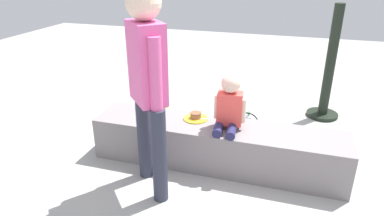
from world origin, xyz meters
name	(u,v)px	position (x,y,z in m)	size (l,w,h in m)	color
ground_plane	(216,163)	(0.00, 0.00, 0.00)	(12.00, 12.00, 0.00)	#9C9B98
concrete_ledge	(217,145)	(0.00, 0.00, 0.19)	(2.22, 0.46, 0.39)	gray
child_seated	(229,105)	(0.10, -0.02, 0.60)	(0.28, 0.32, 0.48)	#21214B
adult_standing	(148,76)	(-0.42, -0.48, 0.95)	(0.36, 0.37, 1.58)	#2A2D3D
cake_plate	(196,117)	(-0.22, 0.08, 0.41)	(0.22, 0.22, 0.07)	yellow
gift_bag	(159,106)	(-0.88, 0.78, 0.15)	(0.21, 0.08, 0.33)	gold
railing_post	(328,76)	(0.96, 1.39, 0.51)	(0.36, 0.36, 1.30)	black
water_bottle_near_gift	(321,137)	(0.92, 0.66, 0.08)	(0.06, 0.06, 0.18)	silver
water_bottle_far_side	(248,123)	(0.18, 0.71, 0.11)	(0.07, 0.07, 0.24)	silver
party_cup_red	(176,124)	(-0.60, 0.56, 0.06)	(0.09, 0.09, 0.12)	red
cake_box_white	(200,126)	(-0.32, 0.58, 0.06)	(0.32, 0.31, 0.13)	white
handbag_black_leather	(246,134)	(0.20, 0.42, 0.13)	(0.32, 0.10, 0.36)	black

